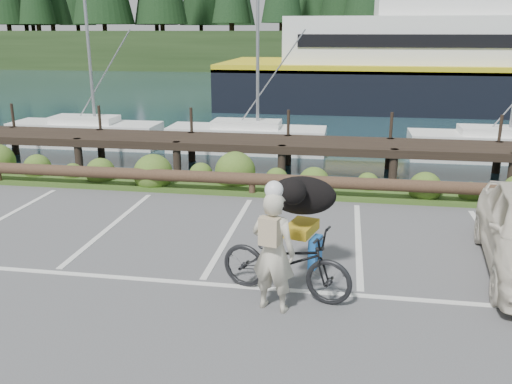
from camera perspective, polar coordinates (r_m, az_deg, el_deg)
ground at (r=9.45m, az=-5.21°, el=-8.54°), size 72.00×72.00×0.00m
harbor_backdrop at (r=86.84m, az=8.43°, el=13.80°), size 170.00×160.00×30.00m
vegetation_strip at (r=14.31m, az=0.07°, el=0.56°), size 34.00×1.60×0.10m
log_rail at (r=13.66m, az=-0.41°, el=-0.44°), size 32.00×0.30×0.60m
bicycle at (r=8.50m, az=3.15°, el=-7.30°), size 2.27×1.29×1.13m
cyclist at (r=7.93m, az=1.84°, el=-6.31°), size 0.76×0.60×1.84m
dog at (r=8.80m, az=4.90°, el=-0.37°), size 0.81×1.20×0.63m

